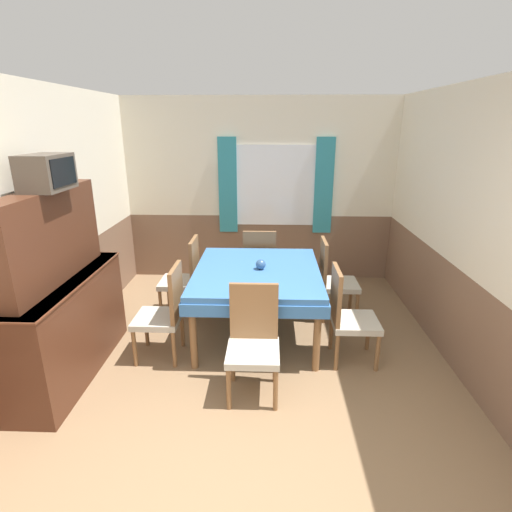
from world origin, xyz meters
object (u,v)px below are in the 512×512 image
Objects in this scene: chair_left_near at (165,311)px; sideboard at (63,302)px; dining_table at (257,278)px; chair_head_window at (260,263)px; chair_right_far at (333,278)px; chair_head_near at (253,339)px; chair_left_far at (185,276)px; chair_right_near at (348,314)px; vase at (261,264)px; tv at (47,172)px.

sideboard is at bearing 109.99° from chair_left_near.
dining_table is 1.61× the size of chair_head_window.
chair_right_far and chair_head_window have the same top height.
chair_head_near reaches higher than dining_table.
chair_head_near is at bearing -31.34° from chair_right_far.
chair_right_far reaches higher than dining_table.
chair_left_far is at bearing 151.80° from dining_table.
chair_right_near is at bearing -118.20° from chair_left_far.
chair_left_near reaches higher than vase.
chair_head_window is 2.07× the size of tv.
chair_left_near is (-1.77, -0.95, 0.00)m from chair_right_far.
chair_left_near is at bearing -29.67° from chair_head_near.
chair_right_near reaches higher than dining_table.
chair_right_far is 1.77m from chair_left_far.
tv is 2.15m from vase.
tv reaches higher than chair_left_near.
tv is (-1.67, -0.77, 1.20)m from dining_table.
chair_left_far is at bearing 57.60° from tv.
chair_right_near is at bearing -28.20° from dining_table.
dining_table is 1.89m from sideboard.
chair_right_near is 8.97× the size of vase.
chair_head_window reaches higher than dining_table.
tv reaches higher than chair_head_window.
chair_right_near is (1.77, -0.95, 0.00)m from chair_left_far.
tv is (-0.79, -1.24, 1.36)m from chair_left_far.
chair_head_near is at bearing -90.00° from dining_table.
dining_table is at bearing -118.20° from chair_left_far.
chair_right_near is 1.02m from chair_head_near.
sideboard reaches higher than dining_table.
chair_right_far is at bearing 25.70° from sideboard.
sideboard is at bearing -155.63° from dining_table.
sideboard is (-2.60, -1.25, 0.22)m from chair_right_far.
chair_head_window is 2.78m from tv.
chair_head_near is at bearing -7.29° from tv.
dining_table is at bearing -61.80° from chair_right_far.
vase is (1.75, 0.79, 0.10)m from sideboard.
chair_head_window is at bearing -148.66° from chair_right_near.
dining_table is 0.16m from vase.
chair_right_near is 2.63m from sideboard.
chair_right_near is (0.89, -1.46, 0.00)m from chair_head_window.
chair_left_near is (-0.89, -0.48, -0.17)m from dining_table.
chair_left_far is 8.97× the size of vase.
chair_right_far is 1.70m from chair_head_near.
chair_left_far is (-0.89, 0.48, -0.17)m from dining_table.
sideboard reaches higher than chair_right_near.
chair_head_near is 1.04m from vase.
chair_head_near is (-0.89, -1.46, 0.00)m from chair_right_far.
chair_left_near is 1.00× the size of chair_head_near.
chair_left_near is 1.02m from chair_head_near.
chair_head_near is 2.17m from tv.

